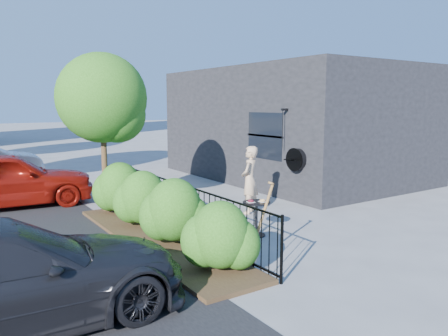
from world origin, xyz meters
TOP-DOWN VIEW (x-y plane):
  - ground at (0.00, 0.00)m, footprint 120.00×120.00m
  - shop_building at (5.50, 4.50)m, footprint 6.22×9.00m
  - fence at (-1.50, 0.00)m, footprint 0.05×6.05m
  - planting_bed at (-2.20, 0.00)m, footprint 1.30×6.00m
  - shrubs at (-2.10, 0.10)m, footprint 1.10×5.60m
  - patio_tree at (-2.24, 2.76)m, footprint 2.20×2.20m
  - cafe_table at (-0.29, -0.81)m, footprint 0.58×0.58m
  - woman at (0.76, 0.83)m, footprint 0.75×0.70m
  - shovel at (-1.26, -2.14)m, footprint 0.53×0.19m
  - car_red at (-4.30, 4.92)m, footprint 4.57×2.16m

SIDE VIEW (x-z plane):
  - ground at x=0.00m, z-range 0.00..0.00m
  - planting_bed at x=-2.20m, z-range 0.00..0.08m
  - cafe_table at x=-0.29m, z-range 0.12..0.90m
  - fence at x=-1.50m, z-range 0.01..1.11m
  - shovel at x=-1.26m, z-range -0.09..1.38m
  - shrubs at x=-2.10m, z-range 0.08..1.32m
  - car_red at x=-4.30m, z-range 0.00..1.51m
  - woman at x=0.76m, z-range 0.00..1.71m
  - shop_building at x=5.50m, z-range 0.00..4.00m
  - patio_tree at x=-2.24m, z-range 0.79..4.73m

